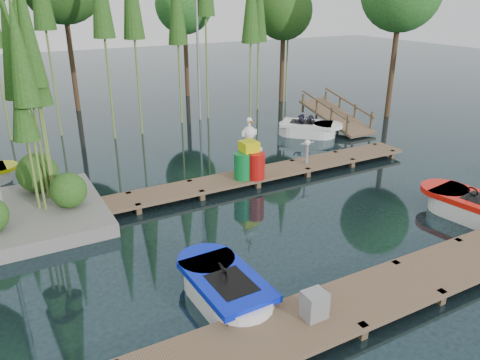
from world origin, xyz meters
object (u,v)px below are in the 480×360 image
drum_cluster (250,160)px  boat_red (473,208)px  boat_blue (225,289)px  yellow_barrel (254,163)px  utility_cabinet (314,305)px

drum_cluster → boat_red: bearing=-50.1°
boat_blue → yellow_barrel: (3.85, 5.38, 0.43)m
boat_blue → utility_cabinet: boat_blue is taller
boat_red → drum_cluster: (-4.34, 5.19, 0.60)m
boat_red → utility_cabinet: 7.12m
boat_red → boat_blue: bearing=171.6°
boat_blue → boat_red: (7.97, 0.03, 0.02)m
utility_cabinet → yellow_barrel: size_ratio=0.68×
boat_blue → drum_cluster: size_ratio=1.42×
boat_blue → utility_cabinet: size_ratio=5.26×
boat_blue → yellow_barrel: bearing=52.8°
boat_blue → utility_cabinet: bearing=-58.6°
boat_blue → drum_cluster: drum_cluster is taller
utility_cabinet → drum_cluster: size_ratio=0.27×
boat_blue → yellow_barrel: size_ratio=3.57×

